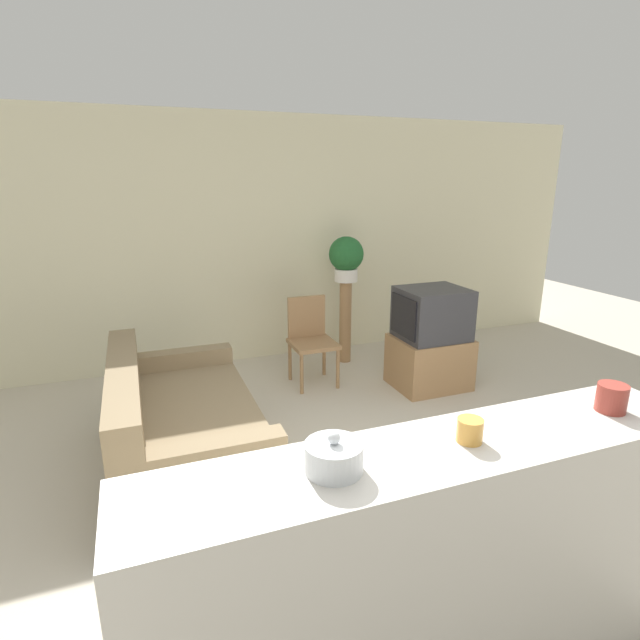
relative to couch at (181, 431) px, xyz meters
The scene contains 12 objects.
ground_plane 1.57m from the couch, 59.18° to the right, with size 14.00×14.00×0.00m, color beige.
wall_back 2.49m from the couch, 69.49° to the left, with size 9.00×0.06×2.70m.
couch is the anchor object (origin of this frame).
tv_stand 2.56m from the couch, 14.66° to the left, with size 0.71×0.58×0.51m.
television 2.60m from the couch, 14.69° to the left, with size 0.64×0.55×0.49m.
wooden_chair 1.85m from the couch, 39.98° to the left, with size 0.44×0.44×0.88m.
plant_stand 2.55m from the couch, 39.04° to the left, with size 0.13×0.13×0.93m.
potted_plant 2.70m from the couch, 39.04° to the left, with size 0.38×0.38×0.49m.
foreground_counter 2.14m from the couch, 68.21° to the right, with size 2.32×0.44×1.08m.
decorative_bowl 2.17m from the couch, 79.47° to the right, with size 0.20×0.20×0.15m.
candle_jar 2.33m from the couch, 65.02° to the right, with size 0.10×0.10×0.09m.
coffee_tin 2.70m from the couch, 50.25° to the right, with size 0.12×0.12×0.12m.
Camera 1 is at (-0.99, -2.03, 2.04)m, focal length 28.00 mm.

